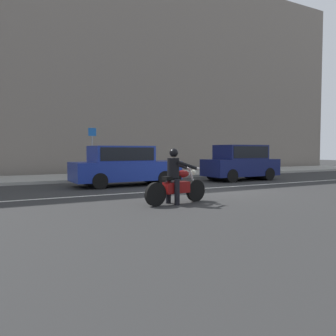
{
  "coord_description": "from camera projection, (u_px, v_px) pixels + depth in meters",
  "views": [
    {
      "loc": [
        -7.77,
        -10.4,
        1.54
      ],
      "look_at": [
        -2.59,
        -0.97,
        0.98
      ],
      "focal_mm": 36.6,
      "sensor_mm": 36.0,
      "label": 1
    }
  ],
  "objects": [
    {
      "name": "ground_plane",
      "position": [
        216.0,
        191.0,
        12.92
      ],
      "size": [
        80.0,
        80.0,
        0.0
      ],
      "primitive_type": "plane",
      "color": "#2A2A2A"
    },
    {
      "name": "parked_hatchback_navy",
      "position": [
        241.0,
        162.0,
        17.46
      ],
      "size": [
        3.88,
        1.76,
        1.8
      ],
      "color": "#11194C",
      "rests_on": "ground_plane"
    },
    {
      "name": "parked_sedan_cobalt_blue",
      "position": [
        124.0,
        165.0,
        14.8
      ],
      "size": [
        4.64,
        1.82,
        1.72
      ],
      "color": "navy",
      "rests_on": "ground_plane"
    },
    {
      "name": "lane_marking_stripe",
      "position": [
        189.0,
        189.0,
        13.42
      ],
      "size": [
        18.0,
        0.14,
        0.01
      ],
      "primitive_type": "cube",
      "color": "silver",
      "rests_on": "ground_plane"
    },
    {
      "name": "sidewalk_slab",
      "position": [
        133.0,
        175.0,
        19.92
      ],
      "size": [
        40.0,
        4.4,
        0.14
      ],
      "primitive_type": "cube",
      "color": "#99968E",
      "rests_on": "ground_plane"
    },
    {
      "name": "building_facade",
      "position": [
        112.0,
        66.0,
        22.52
      ],
      "size": [
        40.0,
        1.4,
        14.2
      ],
      "primitive_type": "cube",
      "color": "slate",
      "rests_on": "ground_plane"
    },
    {
      "name": "motorcycle_with_rider_black_leather",
      "position": [
        176.0,
        181.0,
        9.8
      ],
      "size": [
        2.13,
        0.74,
        1.59
      ],
      "color": "black",
      "rests_on": "ground_plane"
    },
    {
      "name": "street_sign_post",
      "position": [
        92.0,
        147.0,
        18.91
      ],
      "size": [
        0.44,
        0.08,
        2.65
      ],
      "color": "gray",
      "rests_on": "sidewalk_slab"
    }
  ]
}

